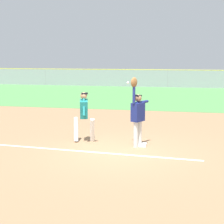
# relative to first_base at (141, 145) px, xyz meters

# --- Properties ---
(ground_plane) EXTENTS (75.38, 75.38, 0.00)m
(ground_plane) POSITION_rel_first_base_xyz_m (-0.49, -0.80, -0.04)
(ground_plane) COLOR #936D4C
(outfield_grass) EXTENTS (49.87, 15.20, 0.01)m
(outfield_grass) POSITION_rel_first_base_xyz_m (-0.49, 15.31, -0.04)
(outfield_grass) COLOR #4C8C47
(outfield_grass) RESTS_ON ground_plane
(chalk_foul_line) EXTENTS (11.98, 0.92, 0.01)m
(chalk_foul_line) POSITION_rel_first_base_xyz_m (-4.00, -0.90, -0.04)
(chalk_foul_line) COLOR white
(chalk_foul_line) RESTS_ON ground_plane
(first_base) EXTENTS (0.40, 0.40, 0.08)m
(first_base) POSITION_rel_first_base_xyz_m (0.00, 0.00, 0.00)
(first_base) COLOR white
(first_base) RESTS_ON ground_plane
(fielder) EXTENTS (0.52, 0.84, 2.28)m
(fielder) POSITION_rel_first_base_xyz_m (-0.09, -0.14, 1.08)
(fielder) COLOR silver
(fielder) RESTS_ON ground_plane
(runner) EXTENTS (0.85, 0.83, 1.72)m
(runner) POSITION_rel_first_base_xyz_m (-1.99, 0.18, 0.96)
(runner) COLOR white
(runner) RESTS_ON ground_plane
(baseball) EXTENTS (0.07, 0.07, 0.07)m
(baseball) POSITION_rel_first_base_xyz_m (-0.44, -0.01, 2.04)
(baseball) COLOR white
(outfield_fence) EXTENTS (49.95, 0.08, 1.71)m
(outfield_fence) POSITION_rel_first_base_xyz_m (-0.49, 22.91, 0.81)
(outfield_fence) COLOR #93999E
(outfield_fence) RESTS_ON ground_plane
(parked_car_white) EXTENTS (4.58, 2.48, 1.25)m
(parked_car_white) POSITION_rel_first_base_xyz_m (-11.36, 27.08, 0.63)
(parked_car_white) COLOR white
(parked_car_white) RESTS_ON ground_plane
(parked_car_green) EXTENTS (4.49, 2.30, 1.25)m
(parked_car_green) POSITION_rel_first_base_xyz_m (-5.30, 27.17, 0.63)
(parked_car_green) COLOR #1E6B33
(parked_car_green) RESTS_ON ground_plane
(parked_car_black) EXTENTS (4.50, 2.31, 1.25)m
(parked_car_black) POSITION_rel_first_base_xyz_m (0.75, 27.06, 0.63)
(parked_car_black) COLOR black
(parked_car_black) RESTS_ON ground_plane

